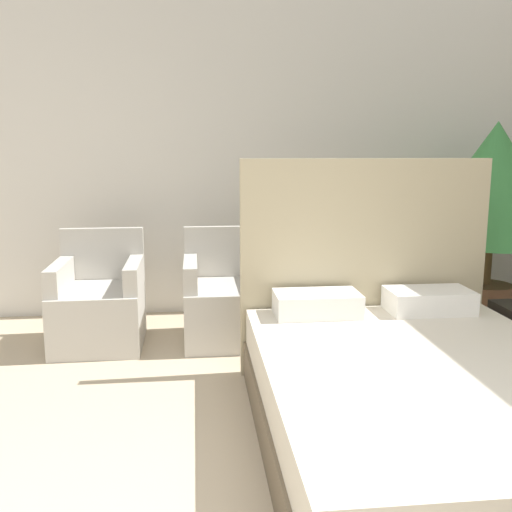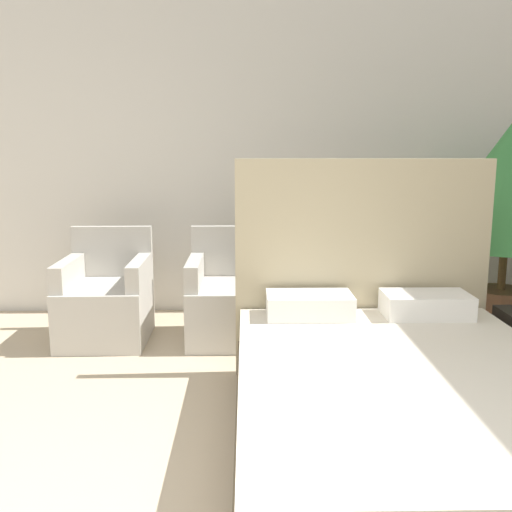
% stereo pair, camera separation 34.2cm
% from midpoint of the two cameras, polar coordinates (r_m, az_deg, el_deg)
% --- Properties ---
extents(wall_back, '(10.00, 0.06, 2.90)m').
position_cam_midpoint_polar(wall_back, '(5.03, -6.70, 10.72)').
color(wall_back, silver).
rests_on(wall_back, ground_plane).
extents(bed, '(1.60, 2.15, 1.38)m').
position_cam_midpoint_polar(bed, '(2.93, 12.67, -13.08)').
color(bed, brown).
rests_on(bed, ground_plane).
extents(armchair_near_window_left, '(0.64, 0.71, 0.84)m').
position_cam_midpoint_polar(armchair_near_window_left, '(4.44, -17.56, -5.01)').
color(armchair_near_window_left, '#B7B2A8').
rests_on(armchair_near_window_left, ground_plane).
extents(armchair_near_window_right, '(0.63, 0.70, 0.84)m').
position_cam_midpoint_polar(armchair_near_window_right, '(4.35, -5.23, -4.86)').
color(armchair_near_window_right, '#B7B2A8').
rests_on(armchair_near_window_right, ground_plane).
extents(potted_palm, '(1.19, 1.19, 1.65)m').
position_cam_midpoint_polar(potted_palm, '(4.79, 20.80, 6.36)').
color(potted_palm, brown).
rests_on(potted_palm, ground_plane).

